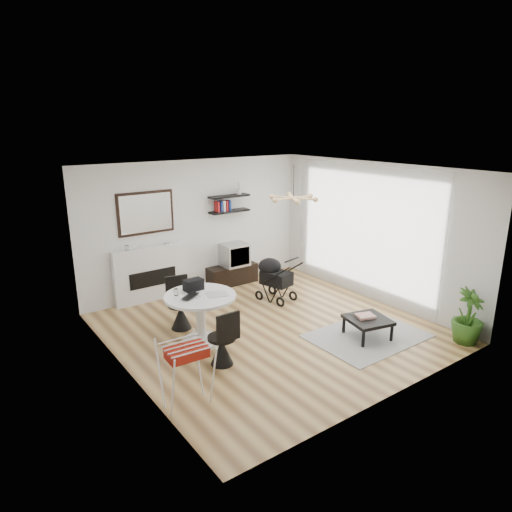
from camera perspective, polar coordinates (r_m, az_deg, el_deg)
floor at (r=7.93m, az=1.82°, el=-9.06°), size 5.00×5.00×0.00m
ceiling at (r=7.19m, az=2.02°, el=10.76°), size 5.00×5.00×0.00m
wall_back at (r=9.49m, az=-7.35°, el=3.74°), size 5.00×0.00×5.00m
wall_left at (r=6.31m, az=-16.43°, el=-3.30°), size 0.00×5.00×5.00m
wall_right at (r=9.14m, az=14.45°, el=2.88°), size 0.00×5.00×5.00m
sheer_curtain at (r=9.19m, az=13.10°, el=3.04°), size 0.04×3.60×2.60m
fireplace at (r=9.14m, az=-13.03°, el=-1.36°), size 1.50×0.17×2.16m
shelf_lower at (r=9.68m, az=-3.35°, el=5.61°), size 0.90×0.25×0.04m
shelf_upper at (r=9.62m, az=-3.38°, el=7.48°), size 0.90×0.25×0.04m
pendant_lamp at (r=7.93m, az=4.68°, el=7.24°), size 0.90×0.90×0.10m
tv_console at (r=9.97m, az=-2.98°, el=-2.34°), size 1.12×0.39×0.42m
crt_tv at (r=9.86m, az=-2.76°, el=0.22°), size 0.56×0.49×0.49m
dining_table at (r=7.27m, az=-6.94°, el=-6.91°), size 1.13×1.13×0.82m
laptop at (r=7.05m, az=-7.86°, el=-5.11°), size 0.42×0.38×0.03m
black_bag at (r=7.35m, az=-7.84°, el=-3.58°), size 0.31×0.20×0.18m
newspaper at (r=7.16m, az=-4.89°, el=-4.76°), size 0.39×0.35×0.01m
drinking_glass at (r=7.18m, az=-9.99°, el=-4.47°), size 0.06×0.06×0.11m
chair_far at (r=7.95m, az=-9.41°, el=-6.98°), size 0.44×0.46×0.89m
chair_near at (r=6.74m, az=-4.21°, el=-11.33°), size 0.41×0.41×0.86m
drying_rack at (r=5.83m, az=-8.70°, el=-14.31°), size 0.59×0.56×0.84m
stroller at (r=9.04m, az=2.30°, el=-3.05°), size 0.63×0.83×0.93m
rug at (r=7.88m, az=13.74°, el=-9.67°), size 1.84×1.33×0.01m
coffee_table at (r=7.71m, az=13.82°, el=-7.82°), size 0.77×0.77×0.33m
magazines at (r=7.72m, az=13.52°, el=-7.30°), size 0.34×0.31×0.04m
potted_plant at (r=8.03m, az=25.01°, el=-6.87°), size 0.51×0.51×0.89m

